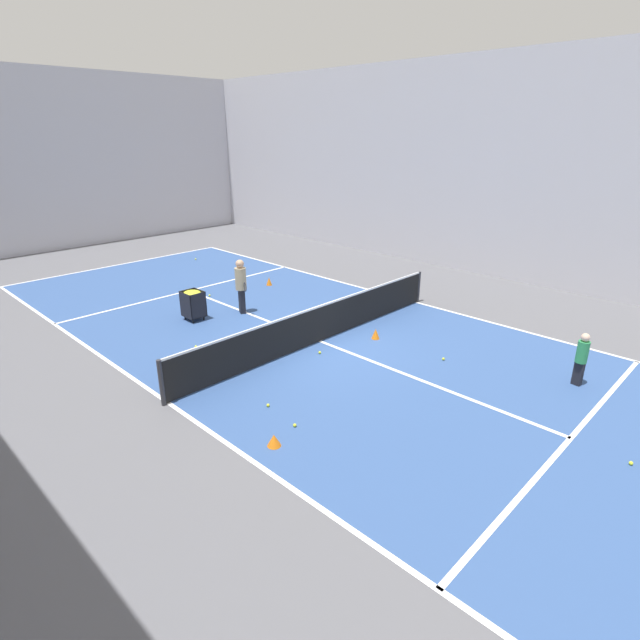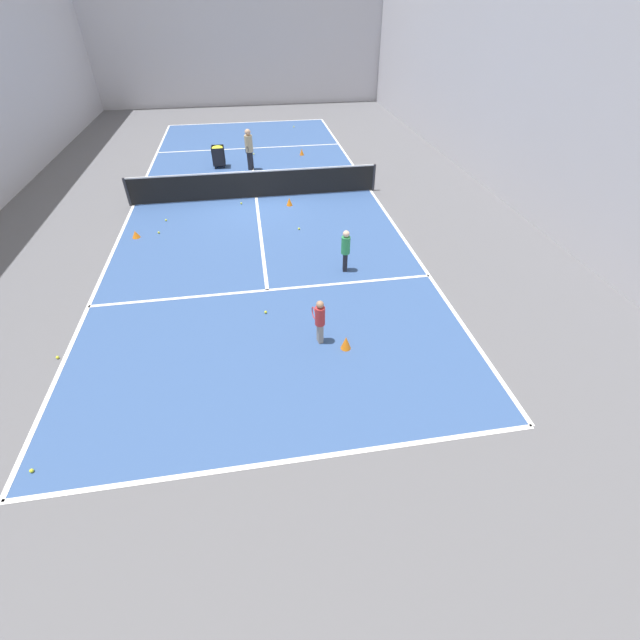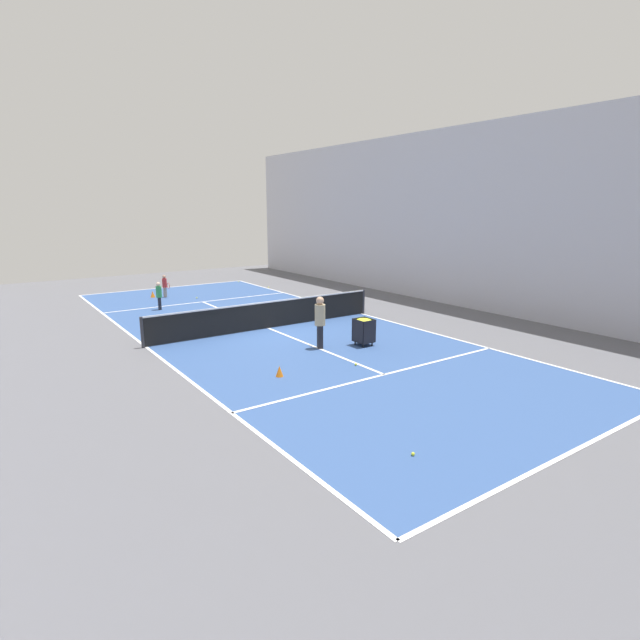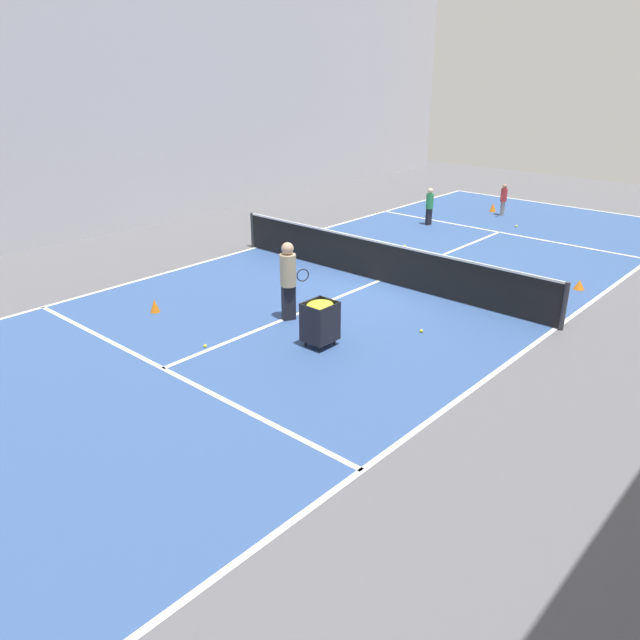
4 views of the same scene
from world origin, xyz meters
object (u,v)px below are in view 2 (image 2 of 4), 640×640
(coach_at_net, at_px, (249,147))
(player_near_baseline, at_px, (320,319))
(ball_cart, at_px, (218,152))
(training_cone_1, at_px, (136,234))
(tennis_net, at_px, (255,184))
(child_midcourt, at_px, (346,248))
(training_cone_0, at_px, (346,343))

(coach_at_net, bearing_deg, player_near_baseline, 30.22)
(player_near_baseline, distance_m, ball_cart, 12.89)
(player_near_baseline, xyz_separation_m, coach_at_net, (-1.12, 12.09, 0.33))
(training_cone_1, bearing_deg, ball_cart, 68.93)
(tennis_net, height_order, coach_at_net, coach_at_net)
(player_near_baseline, xyz_separation_m, child_midcourt, (1.21, 2.95, 0.07))
(coach_at_net, xyz_separation_m, training_cone_0, (1.66, -12.44, -0.81))
(coach_at_net, bearing_deg, training_cone_1, -8.08)
(ball_cart, height_order, training_cone_0, ball_cart)
(child_midcourt, relative_size, ball_cart, 1.36)
(training_cone_0, bearing_deg, child_midcourt, 78.42)
(child_midcourt, distance_m, training_cone_1, 7.01)
(coach_at_net, distance_m, child_midcourt, 9.44)
(ball_cart, distance_m, training_cone_0, 13.35)
(player_near_baseline, height_order, training_cone_0, player_near_baseline)
(ball_cart, bearing_deg, child_midcourt, -69.02)
(tennis_net, bearing_deg, coach_at_net, 91.24)
(tennis_net, height_order, player_near_baseline, player_near_baseline)
(tennis_net, height_order, ball_cart, tennis_net)
(tennis_net, xyz_separation_m, child_midcourt, (2.27, -5.83, 0.18))
(tennis_net, relative_size, ball_cart, 10.34)
(coach_at_net, bearing_deg, child_midcourt, 39.25)
(ball_cart, xyz_separation_m, training_cone_1, (-2.54, -6.60, -0.52))
(ball_cart, bearing_deg, player_near_baseline, -78.80)
(training_cone_0, bearing_deg, player_near_baseline, 147.38)
(coach_at_net, distance_m, ball_cart, 1.53)
(tennis_net, height_order, child_midcourt, child_midcourt)
(child_midcourt, xyz_separation_m, ball_cart, (-3.72, 9.70, -0.07))
(tennis_net, bearing_deg, training_cone_1, -145.63)
(ball_cart, bearing_deg, training_cone_1, -111.07)
(player_near_baseline, relative_size, child_midcourt, 0.91)
(player_near_baseline, xyz_separation_m, training_cone_1, (-5.05, 6.05, -0.53))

